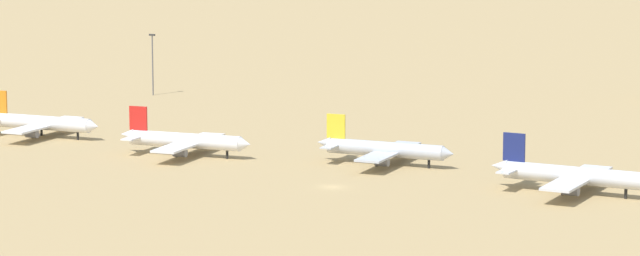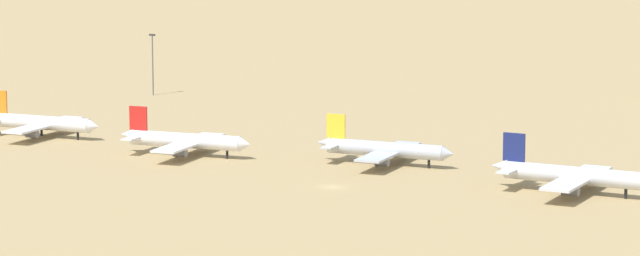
{
  "view_description": "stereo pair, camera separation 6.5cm",
  "coord_description": "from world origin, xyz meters",
  "px_view_note": "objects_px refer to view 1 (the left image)",
  "views": [
    {
      "loc": [
        122.71,
        -248.81,
        55.4
      ],
      "look_at": [
        -17.7,
        29.78,
        6.0
      ],
      "focal_mm": 82.92,
      "sensor_mm": 36.0,
      "label": 1
    },
    {
      "loc": [
        122.77,
        -248.78,
        55.4
      ],
      "look_at": [
        -17.7,
        29.78,
        6.0
      ],
      "focal_mm": 82.92,
      "sensor_mm": 36.0,
      "label": 2
    }
  ],
  "objects_px": {
    "parked_jet_orange_0": "(40,123)",
    "parked_jet_yellow_2": "(384,149)",
    "parked_jet_red_1": "(184,140)",
    "parked_jet_navy_3": "(571,175)",
    "light_pole_mid": "(153,60)"
  },
  "relations": [
    {
      "from": "parked_jet_red_1",
      "to": "parked_jet_yellow_2",
      "type": "bearing_deg",
      "value": 6.54
    },
    {
      "from": "parked_jet_red_1",
      "to": "parked_jet_navy_3",
      "type": "bearing_deg",
      "value": -7.21
    },
    {
      "from": "parked_jet_red_1",
      "to": "parked_jet_yellow_2",
      "type": "xyz_separation_m",
      "value": [
        42.62,
        9.51,
        -0.06
      ]
    },
    {
      "from": "parked_jet_orange_0",
      "to": "light_pole_mid",
      "type": "bearing_deg",
      "value": 98.89
    },
    {
      "from": "parked_jet_red_1",
      "to": "parked_jet_yellow_2",
      "type": "distance_m",
      "value": 43.67
    },
    {
      "from": "parked_jet_orange_0",
      "to": "parked_jet_navy_3",
      "type": "distance_m",
      "value": 129.36
    },
    {
      "from": "parked_jet_yellow_2",
      "to": "parked_jet_navy_3",
      "type": "distance_m",
      "value": 45.0
    },
    {
      "from": "parked_jet_orange_0",
      "to": "light_pole_mid",
      "type": "relative_size",
      "value": 1.82
    },
    {
      "from": "parked_jet_orange_0",
      "to": "parked_jet_red_1",
      "type": "height_order",
      "value": "parked_jet_orange_0"
    },
    {
      "from": "parked_jet_orange_0",
      "to": "parked_jet_yellow_2",
      "type": "bearing_deg",
      "value": -1.48
    },
    {
      "from": "parked_jet_red_1",
      "to": "parked_jet_navy_3",
      "type": "relative_size",
      "value": 0.96
    },
    {
      "from": "parked_jet_orange_0",
      "to": "parked_jet_red_1",
      "type": "bearing_deg",
      "value": -11.84
    },
    {
      "from": "parked_jet_red_1",
      "to": "parked_jet_orange_0",
      "type": "bearing_deg",
      "value": 165.89
    },
    {
      "from": "parked_jet_orange_0",
      "to": "parked_jet_red_1",
      "type": "distance_m",
      "value": 43.37
    },
    {
      "from": "parked_jet_navy_3",
      "to": "light_pole_mid",
      "type": "bearing_deg",
      "value": 151.93
    }
  ]
}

